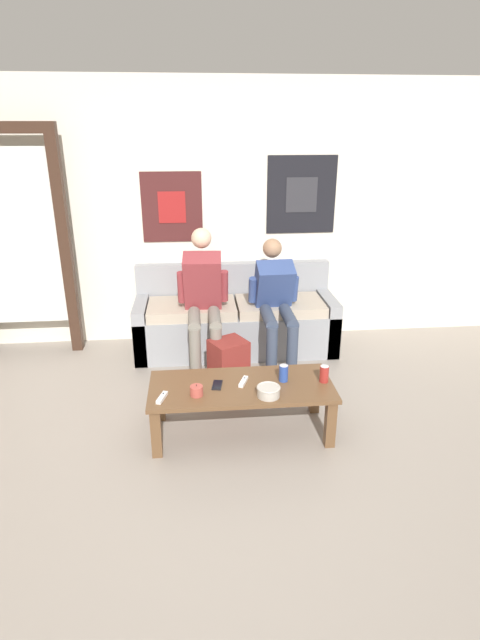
# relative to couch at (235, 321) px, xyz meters

# --- Properties ---
(ground_plane) EXTENTS (18.00, 18.00, 0.00)m
(ground_plane) POSITION_rel_couch_xyz_m (-0.26, -2.00, -0.29)
(ground_plane) COLOR gray
(wall_back) EXTENTS (10.00, 0.07, 2.55)m
(wall_back) POSITION_rel_couch_xyz_m (-0.26, 0.35, 0.98)
(wall_back) COLOR silver
(wall_back) RESTS_ON ground_plane
(door_frame) EXTENTS (1.00, 0.10, 2.15)m
(door_frame) POSITION_rel_couch_xyz_m (-2.04, 0.14, 0.91)
(door_frame) COLOR #382319
(door_frame) RESTS_ON ground_plane
(couch) EXTENTS (1.96, 0.70, 0.82)m
(couch) POSITION_rel_couch_xyz_m (0.00, 0.00, 0.00)
(couch) COLOR gray
(couch) RESTS_ON ground_plane
(coffee_table) EXTENTS (1.31, 0.57, 0.39)m
(coffee_table) POSITION_rel_couch_xyz_m (-0.09, -1.49, 0.04)
(coffee_table) COLOR brown
(coffee_table) RESTS_ON ground_plane
(person_seated_adult) EXTENTS (0.47, 0.89, 1.25)m
(person_seated_adult) POSITION_rel_couch_xyz_m (-0.32, -0.34, 0.39)
(person_seated_adult) COLOR gray
(person_seated_adult) RESTS_ON ground_plane
(person_seated_teen) EXTENTS (0.47, 0.94, 1.13)m
(person_seated_teen) POSITION_rel_couch_xyz_m (0.34, -0.36, 0.33)
(person_seated_teen) COLOR #384256
(person_seated_teen) RESTS_ON ground_plane
(backpack) EXTENTS (0.37, 0.37, 0.43)m
(backpack) POSITION_rel_couch_xyz_m (-0.12, -0.80, -0.09)
(backpack) COLOR maroon
(backpack) RESTS_ON ground_plane
(ceramic_bowl) EXTENTS (0.16, 0.16, 0.08)m
(ceramic_bowl) POSITION_rel_couch_xyz_m (0.08, -1.66, 0.14)
(ceramic_bowl) COLOR #B7B2A8
(ceramic_bowl) RESTS_ON coffee_table
(pillar_candle) EXTENTS (0.09, 0.09, 0.08)m
(pillar_candle) POSITION_rel_couch_xyz_m (-0.41, -1.61, 0.13)
(pillar_candle) COLOR #B24C42
(pillar_candle) RESTS_ON coffee_table
(drink_can_blue) EXTENTS (0.07, 0.07, 0.12)m
(drink_can_blue) POSITION_rel_couch_xyz_m (0.22, -1.46, 0.16)
(drink_can_blue) COLOR #28479E
(drink_can_blue) RESTS_ON coffee_table
(drink_can_red) EXTENTS (0.07, 0.07, 0.12)m
(drink_can_red) POSITION_rel_couch_xyz_m (0.51, -1.50, 0.16)
(drink_can_red) COLOR maroon
(drink_can_red) RESTS_ON coffee_table
(game_controller_near_left) EXTENTS (0.08, 0.15, 0.03)m
(game_controller_near_left) POSITION_rel_couch_xyz_m (-0.07, -1.46, 0.11)
(game_controller_near_left) COLOR white
(game_controller_near_left) RESTS_ON coffee_table
(game_controller_near_right) EXTENTS (0.08, 0.15, 0.03)m
(game_controller_near_right) POSITION_rel_couch_xyz_m (-0.64, -1.64, 0.11)
(game_controller_near_right) COLOR white
(game_controller_near_right) RESTS_ON coffee_table
(cell_phone) EXTENTS (0.09, 0.15, 0.01)m
(cell_phone) POSITION_rel_couch_xyz_m (-0.26, -1.48, 0.10)
(cell_phone) COLOR black
(cell_phone) RESTS_ON coffee_table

